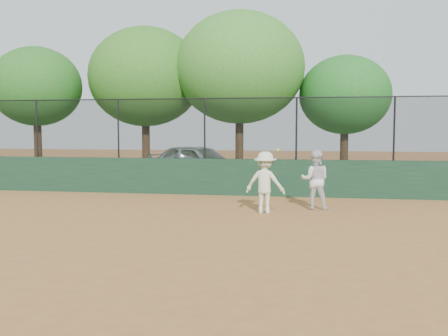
% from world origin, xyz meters
% --- Properties ---
extents(ground, '(80.00, 80.00, 0.00)m').
position_xyz_m(ground, '(0.00, 0.00, 0.00)').
color(ground, '#A46A35').
rests_on(ground, ground).
extents(back_wall, '(26.00, 0.20, 1.20)m').
position_xyz_m(back_wall, '(0.00, 6.00, 0.60)').
color(back_wall, '#1B3C26').
rests_on(back_wall, ground).
extents(grass_strip, '(36.00, 12.00, 0.01)m').
position_xyz_m(grass_strip, '(0.00, 12.00, 0.00)').
color(grass_strip, '#305219').
rests_on(grass_strip, ground).
extents(parked_car, '(4.96, 3.64, 1.57)m').
position_xyz_m(parked_car, '(-1.55, 9.71, 0.78)').
color(parked_car, silver).
rests_on(parked_car, ground).
extents(player_second, '(0.79, 0.63, 1.60)m').
position_xyz_m(player_second, '(3.08, 3.56, 0.80)').
color(player_second, silver).
rests_on(player_second, ground).
extents(player_main, '(1.13, 0.79, 1.70)m').
position_xyz_m(player_main, '(1.80, 2.66, 0.80)').
color(player_main, beige).
rests_on(player_main, ground).
extents(fence_assembly, '(26.00, 0.06, 2.00)m').
position_xyz_m(fence_assembly, '(-0.03, 6.00, 2.24)').
color(fence_assembly, black).
rests_on(fence_assembly, back_wall).
extents(tree_0, '(4.15, 3.77, 5.89)m').
position_xyz_m(tree_0, '(-9.34, 10.91, 4.09)').
color(tree_0, '#442B18').
rests_on(tree_0, ground).
extents(tree_1, '(5.20, 4.73, 6.79)m').
position_xyz_m(tree_1, '(-4.48, 11.81, 4.53)').
color(tree_1, '#482D19').
rests_on(tree_1, ground).
extents(tree_2, '(5.60, 5.09, 7.24)m').
position_xyz_m(tree_2, '(-0.10, 11.43, 4.81)').
color(tree_2, '#442C18').
rests_on(tree_2, ground).
extents(tree_3, '(3.92, 3.56, 5.33)m').
position_xyz_m(tree_3, '(4.40, 11.98, 3.63)').
color(tree_3, '#402915').
rests_on(tree_3, ground).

